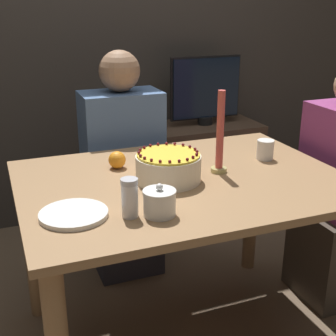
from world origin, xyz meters
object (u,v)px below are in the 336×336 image
sugar_bowl (159,202)px  cake (168,167)px  sugar_shaker (130,198)px  candle (220,139)px  person_man_blue_shirt (123,180)px  tv_monitor (206,90)px

sugar_bowl → cake: bearing=63.6°
sugar_shaker → candle: (0.46, 0.27, 0.07)m
cake → candle: bearing=3.4°
person_man_blue_shirt → cake: bearing=89.8°
candle → sugar_shaker: bearing=-149.7°
sugar_bowl → candle: 0.47m
sugar_shaker → person_man_blue_shirt: 0.99m
person_man_blue_shirt → tv_monitor: size_ratio=2.45×
cake → sugar_shaker: bearing=-132.2°
sugar_bowl → sugar_shaker: bearing=166.0°
cake → sugar_shaker: 0.34m
sugar_bowl → person_man_blue_shirt: bearing=81.5°
person_man_blue_shirt → tv_monitor: 0.93m
candle → tv_monitor: 1.23m
cake → sugar_bowl: cake is taller
candle → tv_monitor: bearing=67.0°
cake → tv_monitor: 1.35m
sugar_bowl → candle: size_ratio=0.33×
sugar_bowl → tv_monitor: tv_monitor is taller
sugar_shaker → candle: candle is taller
candle → person_man_blue_shirt: 0.78m
cake → sugar_bowl: bearing=-116.4°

